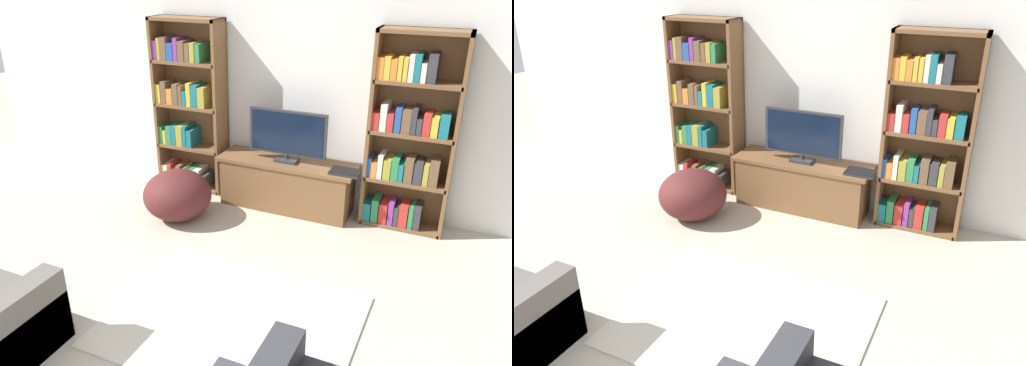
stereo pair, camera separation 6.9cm
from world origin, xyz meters
TOP-DOWN VIEW (x-y plane):
  - wall_back at (0.00, 4.23)m, footprint 8.80×0.06m
  - bookshelf_left at (-1.37, 4.05)m, footprint 0.81×0.30m
  - bookshelf_right at (1.08, 4.05)m, footprint 0.81×0.30m
  - tv_stand at (-0.11, 3.94)m, footprint 1.49×0.47m
  - television at (-0.11, 3.92)m, footprint 0.84×0.16m
  - laptop at (0.53, 3.86)m, footprint 0.30×0.22m
  - area_rug at (0.21, 1.98)m, footprint 1.82×1.42m
  - beanbag_ottoman at (-1.06, 3.25)m, footprint 0.71×0.71m

SIDE VIEW (x-z plane):
  - area_rug at x=0.21m, z-range 0.00..0.02m
  - beanbag_ottoman at x=-1.06m, z-range 0.00..0.52m
  - tv_stand at x=-0.11m, z-range 0.00..0.55m
  - laptop at x=0.53m, z-range 0.54..0.57m
  - television at x=-0.11m, z-range 0.56..1.12m
  - bookshelf_right at x=1.08m, z-range -0.05..1.89m
  - bookshelf_left at x=-1.37m, z-range -0.03..1.91m
  - wall_back at x=0.00m, z-range 0.00..2.60m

